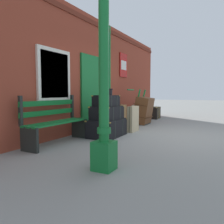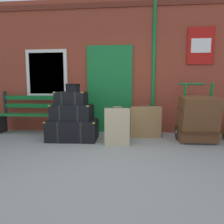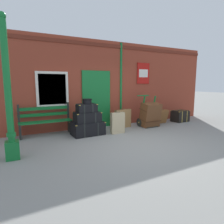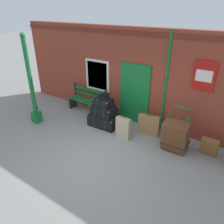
{
  "view_description": "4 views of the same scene",
  "coord_description": "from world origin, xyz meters",
  "px_view_note": "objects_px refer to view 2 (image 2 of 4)",
  "views": [
    {
      "loc": [
        -5.68,
        -1.07,
        1.06
      ],
      "look_at": [
        -0.05,
        1.84,
        0.53
      ],
      "focal_mm": 36.88,
      "sensor_mm": 36.0,
      "label": 1
    },
    {
      "loc": [
        0.34,
        -2.29,
        1.02
      ],
      "look_at": [
        -0.01,
        1.71,
        0.58
      ],
      "focal_mm": 30.88,
      "sensor_mm": 36.0,
      "label": 2
    },
    {
      "loc": [
        -2.92,
        -4.13,
        1.65
      ],
      "look_at": [
        0.19,
        1.8,
        0.64
      ],
      "focal_mm": 30.83,
      "sensor_mm": 36.0,
      "label": 3
    },
    {
      "loc": [
        3.05,
        -3.68,
        3.76
      ],
      "look_at": [
        -0.5,
        1.6,
        0.6
      ],
      "focal_mm": 34.33,
      "sensor_mm": 36.0,
      "label": 4
    }
  ],
  "objects_px": {
    "platform_bench": "(32,115)",
    "steamer_trunk_base": "(73,130)",
    "porters_trolley": "(195,128)",
    "suitcase_olive": "(117,127)",
    "steamer_trunk_middle": "(73,112)",
    "steamer_trunk_top": "(72,98)",
    "round_hatbox": "(73,87)",
    "suitcase_beige": "(145,122)",
    "large_brown_trunk": "(198,119)"
  },
  "relations": [
    {
      "from": "steamer_trunk_base",
      "to": "steamer_trunk_top",
      "type": "distance_m",
      "value": 0.66
    },
    {
      "from": "round_hatbox",
      "to": "suitcase_beige",
      "type": "height_order",
      "value": "round_hatbox"
    },
    {
      "from": "steamer_trunk_base",
      "to": "suitcase_beige",
      "type": "xyz_separation_m",
      "value": [
        1.52,
        0.33,
        0.13
      ]
    },
    {
      "from": "steamer_trunk_base",
      "to": "steamer_trunk_top",
      "type": "bearing_deg",
      "value": 151.06
    },
    {
      "from": "platform_bench",
      "to": "round_hatbox",
      "type": "distance_m",
      "value": 1.47
    },
    {
      "from": "porters_trolley",
      "to": "suitcase_olive",
      "type": "xyz_separation_m",
      "value": [
        -1.56,
        -0.43,
        0.08
      ]
    },
    {
      "from": "steamer_trunk_base",
      "to": "large_brown_trunk",
      "type": "distance_m",
      "value": 2.51
    },
    {
      "from": "steamer_trunk_top",
      "to": "porters_trolley",
      "type": "xyz_separation_m",
      "value": [
        2.52,
        0.12,
        -0.6
      ]
    },
    {
      "from": "steamer_trunk_top",
      "to": "suitcase_beige",
      "type": "xyz_separation_m",
      "value": [
        1.54,
        0.32,
        -0.53
      ]
    },
    {
      "from": "platform_bench",
      "to": "large_brown_trunk",
      "type": "xyz_separation_m",
      "value": [
        3.69,
        -0.62,
        0.02
      ]
    },
    {
      "from": "steamer_trunk_middle",
      "to": "suitcase_olive",
      "type": "relative_size",
      "value": 1.11
    },
    {
      "from": "steamer_trunk_base",
      "to": "steamer_trunk_middle",
      "type": "height_order",
      "value": "steamer_trunk_middle"
    },
    {
      "from": "steamer_trunk_top",
      "to": "platform_bench",
      "type": "bearing_deg",
      "value": 154.3
    },
    {
      "from": "round_hatbox",
      "to": "suitcase_olive",
      "type": "relative_size",
      "value": 0.41
    },
    {
      "from": "steamer_trunk_base",
      "to": "steamer_trunk_middle",
      "type": "bearing_deg",
      "value": 159.69
    },
    {
      "from": "steamer_trunk_top",
      "to": "suitcase_olive",
      "type": "height_order",
      "value": "steamer_trunk_top"
    },
    {
      "from": "platform_bench",
      "to": "large_brown_trunk",
      "type": "relative_size",
      "value": 1.7
    },
    {
      "from": "steamer_trunk_top",
      "to": "porters_trolley",
      "type": "height_order",
      "value": "porters_trolley"
    },
    {
      "from": "steamer_trunk_base",
      "to": "round_hatbox",
      "type": "height_order",
      "value": "round_hatbox"
    },
    {
      "from": "platform_bench",
      "to": "porters_trolley",
      "type": "height_order",
      "value": "porters_trolley"
    },
    {
      "from": "platform_bench",
      "to": "steamer_trunk_top",
      "type": "xyz_separation_m",
      "value": [
        1.17,
        -0.56,
        0.43
      ]
    },
    {
      "from": "steamer_trunk_middle",
      "to": "large_brown_trunk",
      "type": "xyz_separation_m",
      "value": [
        2.5,
        -0.05,
        -0.11
      ]
    },
    {
      "from": "steamer_trunk_middle",
      "to": "steamer_trunk_top",
      "type": "relative_size",
      "value": 1.32
    },
    {
      "from": "round_hatbox",
      "to": "steamer_trunk_middle",
      "type": "bearing_deg",
      "value": -123.19
    },
    {
      "from": "steamer_trunk_middle",
      "to": "steamer_trunk_top",
      "type": "xyz_separation_m",
      "value": [
        -0.02,
        0.01,
        0.29
      ]
    },
    {
      "from": "porters_trolley",
      "to": "steamer_trunk_base",
      "type": "bearing_deg",
      "value": -176.95
    },
    {
      "from": "platform_bench",
      "to": "steamer_trunk_middle",
      "type": "xyz_separation_m",
      "value": [
        1.19,
        -0.57,
        0.14
      ]
    },
    {
      "from": "steamer_trunk_base",
      "to": "round_hatbox",
      "type": "distance_m",
      "value": 0.88
    },
    {
      "from": "steamer_trunk_middle",
      "to": "suitcase_beige",
      "type": "xyz_separation_m",
      "value": [
        1.52,
        0.33,
        -0.24
      ]
    },
    {
      "from": "platform_bench",
      "to": "steamer_trunk_top",
      "type": "height_order",
      "value": "platform_bench"
    },
    {
      "from": "platform_bench",
      "to": "suitcase_beige",
      "type": "height_order",
      "value": "platform_bench"
    },
    {
      "from": "platform_bench",
      "to": "round_hatbox",
      "type": "height_order",
      "value": "round_hatbox"
    },
    {
      "from": "platform_bench",
      "to": "suitcase_beige",
      "type": "relative_size",
      "value": 2.22
    },
    {
      "from": "steamer_trunk_top",
      "to": "round_hatbox",
      "type": "xyz_separation_m",
      "value": [
        0.03,
        0.01,
        0.22
      ]
    },
    {
      "from": "porters_trolley",
      "to": "large_brown_trunk",
      "type": "height_order",
      "value": "porters_trolley"
    },
    {
      "from": "steamer_trunk_top",
      "to": "round_hatbox",
      "type": "relative_size",
      "value": 2.07
    },
    {
      "from": "steamer_trunk_middle",
      "to": "suitcase_olive",
      "type": "height_order",
      "value": "steamer_trunk_middle"
    },
    {
      "from": "steamer_trunk_base",
      "to": "large_brown_trunk",
      "type": "bearing_deg",
      "value": -1.01
    },
    {
      "from": "steamer_trunk_top",
      "to": "round_hatbox",
      "type": "height_order",
      "value": "round_hatbox"
    },
    {
      "from": "steamer_trunk_middle",
      "to": "suitcase_olive",
      "type": "xyz_separation_m",
      "value": [
        0.95,
        -0.3,
        -0.23
      ]
    },
    {
      "from": "steamer_trunk_middle",
      "to": "steamer_trunk_top",
      "type": "bearing_deg",
      "value": 149.43
    },
    {
      "from": "platform_bench",
      "to": "porters_trolley",
      "type": "relative_size",
      "value": 1.35
    },
    {
      "from": "platform_bench",
      "to": "steamer_trunk_top",
      "type": "bearing_deg",
      "value": -25.7
    },
    {
      "from": "steamer_trunk_top",
      "to": "suitcase_beige",
      "type": "height_order",
      "value": "steamer_trunk_top"
    },
    {
      "from": "large_brown_trunk",
      "to": "porters_trolley",
      "type": "bearing_deg",
      "value": 90.0
    },
    {
      "from": "steamer_trunk_middle",
      "to": "round_hatbox",
      "type": "distance_m",
      "value": 0.51
    },
    {
      "from": "suitcase_beige",
      "to": "suitcase_olive",
      "type": "relative_size",
      "value": 0.98
    },
    {
      "from": "steamer_trunk_base",
      "to": "suitcase_beige",
      "type": "relative_size",
      "value": 1.43
    },
    {
      "from": "platform_bench",
      "to": "steamer_trunk_base",
      "type": "xyz_separation_m",
      "value": [
        1.19,
        -0.58,
        -0.23
      ]
    },
    {
      "from": "steamer_trunk_top",
      "to": "suitcase_olive",
      "type": "distance_m",
      "value": 1.14
    }
  ]
}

